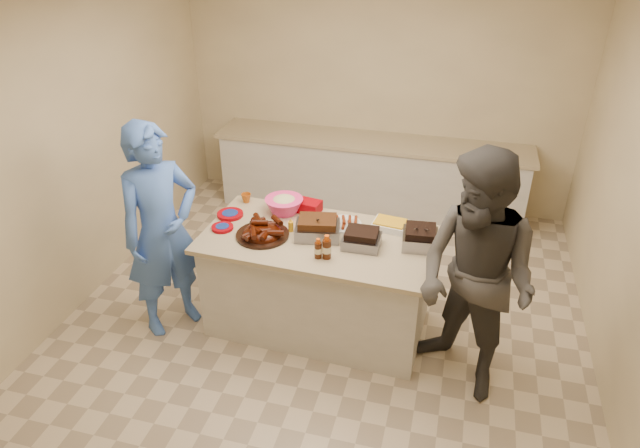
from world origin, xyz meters
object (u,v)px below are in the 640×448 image
(roasting_pan, at_px, (419,246))
(bbq_bottle_a, at_px, (318,258))
(mustard_bottle, at_px, (291,231))
(plastic_cup, at_px, (247,202))
(coleslaw_bowl, at_px, (284,212))
(island, at_px, (319,324))
(bbq_bottle_b, at_px, (327,258))
(guest_gray, at_px, (459,380))
(guest_blue, at_px, (176,321))
(rib_platter, at_px, (263,236))

(roasting_pan, height_order, bbq_bottle_a, bbq_bottle_a)
(mustard_bottle, bearing_deg, roasting_pan, 2.13)
(mustard_bottle, relative_size, plastic_cup, 1.30)
(roasting_pan, bearing_deg, coleslaw_bowl, 162.65)
(island, xyz_separation_m, bbq_bottle_b, (0.14, -0.27, 0.89))
(island, height_order, mustard_bottle, mustard_bottle)
(bbq_bottle_a, distance_m, guest_gray, 1.48)
(bbq_bottle_a, relative_size, plastic_cup, 1.86)
(island, bearing_deg, bbq_bottle_a, -72.91)
(mustard_bottle, bearing_deg, guest_blue, -161.50)
(island, distance_m, coleslaw_bowl, 1.03)
(guest_gray, bearing_deg, bbq_bottle_a, -145.10)
(mustard_bottle, xyz_separation_m, guest_blue, (-1.00, -0.33, -0.89))
(rib_platter, distance_m, coleslaw_bowl, 0.43)
(bbq_bottle_b, distance_m, mustard_bottle, 0.50)
(island, height_order, bbq_bottle_a, bbq_bottle_a)
(island, xyz_separation_m, bbq_bottle_a, (0.07, -0.29, 0.89))
(rib_platter, xyz_separation_m, bbq_bottle_a, (0.52, -0.19, 0.00))
(island, bearing_deg, plastic_cup, 153.87)
(rib_platter, xyz_separation_m, bbq_bottle_b, (0.58, -0.18, 0.00))
(roasting_pan, height_order, guest_gray, roasting_pan)
(coleslaw_bowl, relative_size, bbq_bottle_a, 1.99)
(guest_blue, bearing_deg, guest_gray, -56.83)
(mustard_bottle, bearing_deg, bbq_bottle_a, -45.81)
(bbq_bottle_a, xyz_separation_m, plastic_cup, (-0.86, 0.72, 0.00))
(bbq_bottle_b, relative_size, mustard_bottle, 1.70)
(mustard_bottle, xyz_separation_m, guest_gray, (1.49, -0.42, -0.89))
(roasting_pan, bearing_deg, guest_gray, -52.02)
(guest_blue, bearing_deg, bbq_bottle_b, -54.09)
(island, bearing_deg, coleslaw_bowl, 142.53)
(rib_platter, height_order, guest_gray, rib_platter)
(plastic_cup, xyz_separation_m, guest_gray, (2.04, -0.81, -0.89))
(bbq_bottle_a, distance_m, plastic_cup, 1.12)
(mustard_bottle, xyz_separation_m, plastic_cup, (-0.54, 0.39, 0.00))
(plastic_cup, bearing_deg, bbq_bottle_b, -37.22)
(roasting_pan, relative_size, plastic_cup, 3.05)
(guest_blue, relative_size, guest_gray, 0.97)
(bbq_bottle_a, distance_m, mustard_bottle, 0.46)
(plastic_cup, bearing_deg, island, -28.76)
(mustard_bottle, relative_size, guest_gray, 0.06)
(mustard_bottle, distance_m, plastic_cup, 0.67)
(roasting_pan, xyz_separation_m, bbq_bottle_a, (-0.73, -0.37, 0.00))
(island, bearing_deg, bbq_bottle_b, -60.43)
(bbq_bottle_b, height_order, mustard_bottle, bbq_bottle_b)
(bbq_bottle_a, relative_size, mustard_bottle, 1.43)
(bbq_bottle_b, distance_m, guest_blue, 1.65)
(island, height_order, guest_gray, island)
(island, bearing_deg, guest_blue, -164.31)
(plastic_cup, bearing_deg, guest_blue, -122.12)
(rib_platter, relative_size, plastic_cup, 4.83)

